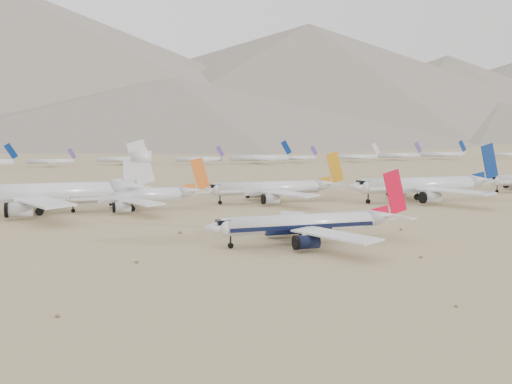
% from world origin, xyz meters
% --- Properties ---
extents(ground, '(7000.00, 7000.00, 0.00)m').
position_xyz_m(ground, '(0.00, 0.00, 0.00)').
color(ground, olive).
rests_on(ground, ground).
extents(main_airliner, '(46.68, 45.59, 16.47)m').
position_xyz_m(main_airliner, '(-4.72, -6.96, 4.53)').
color(main_airliner, silver).
rests_on(main_airliner, ground).
extents(row2_navy_widebody, '(59.08, 57.77, 21.02)m').
position_xyz_m(row2_navy_widebody, '(66.32, 52.72, 5.87)').
color(row2_navy_widebody, silver).
rests_on(row2_navy_widebody, ground).
extents(row2_gold_tail, '(50.75, 49.63, 18.07)m').
position_xyz_m(row2_gold_tail, '(12.83, 66.22, 5.05)').
color(row2_gold_tail, silver).
rests_on(row2_gold_tail, ground).
extents(row2_orange_tail, '(47.00, 45.98, 16.77)m').
position_xyz_m(row2_orange_tail, '(-37.26, 60.82, 4.70)').
color(row2_orange_tail, silver).
rests_on(row2_orange_tail, ground).
extents(row2_white_trijet, '(64.22, 62.76, 22.76)m').
position_xyz_m(row2_white_trijet, '(-63.72, 61.65, 6.59)').
color(row2_white_trijet, silver).
rests_on(row2_white_trijet, ground).
extents(distant_storage_row, '(615.81, 69.59, 16.11)m').
position_xyz_m(distant_storage_row, '(35.57, 305.03, 4.47)').
color(distant_storage_row, silver).
rests_on(distant_storage_row, ground).
extents(mountain_range, '(7354.00, 3024.00, 470.00)m').
position_xyz_m(mountain_range, '(70.18, 1648.01, 190.32)').
color(mountain_range, slate).
rests_on(mountain_range, ground).
extents(foothills, '(4637.50, 1395.00, 155.00)m').
position_xyz_m(foothills, '(526.68, 1100.00, 67.15)').
color(foothills, slate).
rests_on(foothills, ground).
extents(desert_scrub, '(219.83, 121.67, 0.63)m').
position_xyz_m(desert_scrub, '(-26.91, -24.06, 0.28)').
color(desert_scrub, brown).
rests_on(desert_scrub, ground).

